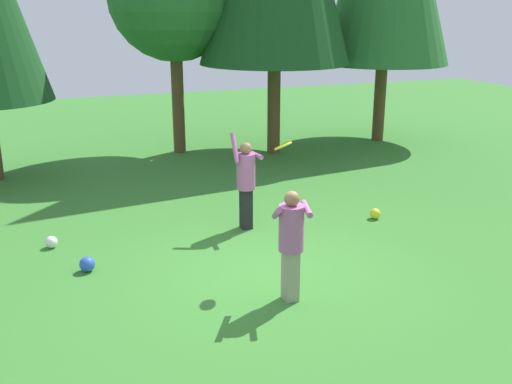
# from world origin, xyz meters

# --- Properties ---
(ground_plane) EXTENTS (40.00, 40.00, 0.00)m
(ground_plane) POSITION_xyz_m (0.00, 0.00, 0.00)
(ground_plane) COLOR #387A2D
(person_thrower) EXTENTS (0.50, 0.56, 1.77)m
(person_thrower) POSITION_xyz_m (0.31, 1.97, 0.95)
(person_thrower) COLOR black
(person_thrower) RESTS_ON ground_plane
(person_catcher) EXTENTS (0.61, 0.65, 1.57)m
(person_catcher) POSITION_xyz_m (-0.07, -0.85, 0.93)
(person_catcher) COLOR gray
(person_catcher) RESTS_ON ground_plane
(frisbee) EXTENTS (0.36, 0.36, 0.15)m
(frisbee) POSITION_xyz_m (0.22, 0.13, 1.94)
(frisbee) COLOR yellow
(ball_yellow) EXTENTS (0.20, 0.20, 0.20)m
(ball_yellow) POSITION_xyz_m (2.79, 1.54, 0.10)
(ball_yellow) COLOR yellow
(ball_yellow) RESTS_ON ground_plane
(ball_white) EXTENTS (0.20, 0.20, 0.20)m
(ball_white) POSITION_xyz_m (-3.06, 2.27, 0.10)
(ball_white) COLOR white
(ball_white) RESTS_ON ground_plane
(ball_blue) EXTENTS (0.24, 0.24, 0.24)m
(ball_blue) POSITION_xyz_m (-2.60, 1.10, 0.12)
(ball_blue) COLOR blue
(ball_blue) RESTS_ON ground_plane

